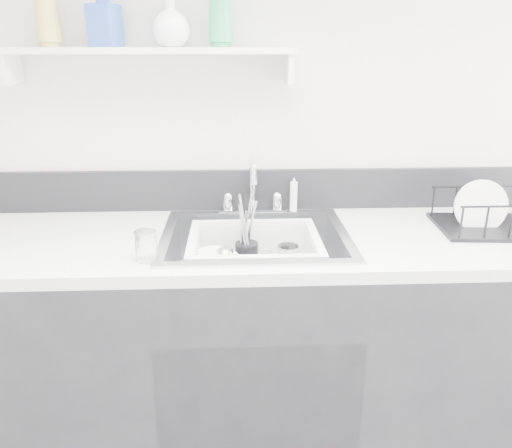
{
  "coord_description": "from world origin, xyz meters",
  "views": [
    {
      "loc": [
        -0.07,
        -0.41,
        1.53
      ],
      "look_at": [
        0.0,
        1.14,
        0.98
      ],
      "focal_mm": 35.0,
      "sensor_mm": 36.0,
      "label": 1
    }
  ],
  "objects_px": {
    "counter_run": "(255,350)",
    "wash_tub": "(254,259)",
    "sink": "(255,260)",
    "dish_rack": "(493,211)"
  },
  "relations": [
    {
      "from": "counter_run",
      "to": "wash_tub",
      "type": "height_order",
      "value": "wash_tub"
    },
    {
      "from": "sink",
      "to": "wash_tub",
      "type": "xyz_separation_m",
      "value": [
        -0.0,
        -0.02,
        0.01
      ]
    },
    {
      "from": "wash_tub",
      "to": "dish_rack",
      "type": "height_order",
      "value": "dish_rack"
    },
    {
      "from": "counter_run",
      "to": "wash_tub",
      "type": "xyz_separation_m",
      "value": [
        -0.0,
        -0.02,
        0.38
      ]
    },
    {
      "from": "counter_run",
      "to": "sink",
      "type": "height_order",
      "value": "sink"
    },
    {
      "from": "sink",
      "to": "wash_tub",
      "type": "height_order",
      "value": "sink"
    },
    {
      "from": "counter_run",
      "to": "sink",
      "type": "bearing_deg",
      "value": 0.0
    },
    {
      "from": "sink",
      "to": "wash_tub",
      "type": "relative_size",
      "value": 1.43
    },
    {
      "from": "wash_tub",
      "to": "dish_rack",
      "type": "xyz_separation_m",
      "value": [
        0.85,
        0.05,
        0.15
      ]
    },
    {
      "from": "dish_rack",
      "to": "sink",
      "type": "bearing_deg",
      "value": -173.93
    }
  ]
}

